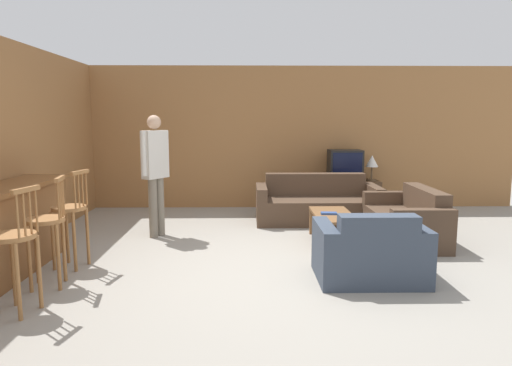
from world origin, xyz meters
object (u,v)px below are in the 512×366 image
object	(u,v)px
couch_far	(317,205)
table_lamp	(372,162)
tv_unit	(344,195)
bar_chair_near	(15,247)
armchair_near	(370,254)
book_on_table	(329,213)
person_by_window	(155,168)
bar_chair_far	(71,216)
loveseat_right	(407,221)
bar_chair_mid	(47,229)
tv	(345,165)
coffee_table	(333,218)

from	to	relation	value
couch_far	table_lamp	size ratio (longest dim) A/B	4.29
couch_far	tv_unit	xyz separation A→B (m)	(0.63, 0.90, -0.00)
bar_chair_near	couch_far	distance (m)	4.64
tv_unit	table_lamp	distance (m)	0.77
table_lamp	tv_unit	bearing A→B (deg)	180.00
couch_far	armchair_near	world-z (taller)	couch_far
bar_chair_near	table_lamp	bearing A→B (deg)	46.08
bar_chair_near	book_on_table	size ratio (longest dim) A/B	5.01
book_on_table	person_by_window	bearing A→B (deg)	169.97
bar_chair_far	couch_far	bearing A→B (deg)	36.06
bar_chair_far	tv_unit	xyz separation A→B (m)	(3.71, 3.14, -0.31)
couch_far	loveseat_right	xyz separation A→B (m)	(1.04, -1.20, -0.00)
person_by_window	loveseat_right	bearing A→B (deg)	-4.90
bar_chair_mid	couch_far	bearing A→B (deg)	42.64
couch_far	bar_chair_mid	bearing A→B (deg)	-137.36
armchair_near	table_lamp	world-z (taller)	table_lamp
bar_chair_near	tv	world-z (taller)	tv
bar_chair_near	bar_chair_far	size ratio (longest dim) A/B	1.00
bar_chair_far	loveseat_right	bearing A→B (deg)	14.22
table_lamp	person_by_window	size ratio (longest dim) A/B	0.27
bar_chair_near	coffee_table	world-z (taller)	bar_chair_near
loveseat_right	coffee_table	world-z (taller)	loveseat_right
bar_chair_far	couch_far	world-z (taller)	bar_chair_far
bar_chair_mid	person_by_window	bearing A→B (deg)	70.65
armchair_near	person_by_window	size ratio (longest dim) A/B	0.64
coffee_table	tv_unit	distance (m)	2.27
loveseat_right	person_by_window	distance (m)	3.53
tv	book_on_table	size ratio (longest dim) A/B	2.69
couch_far	book_on_table	world-z (taller)	couch_far
bar_chair_far	coffee_table	size ratio (longest dim) A/B	1.06
bar_chair_mid	armchair_near	size ratio (longest dim) A/B	1.01
tv	loveseat_right	bearing A→B (deg)	-78.81
bar_chair_near	armchair_near	xyz separation A→B (m)	(3.22, 0.75, -0.31)
bar_chair_far	book_on_table	distance (m)	3.18
bar_chair_near	bar_chair_mid	size ratio (longest dim) A/B	1.00
bar_chair_near	loveseat_right	world-z (taller)	bar_chair_near
tv_unit	person_by_window	distance (m)	3.59
couch_far	coffee_table	world-z (taller)	couch_far
bar_chair_far	table_lamp	xyz separation A→B (m)	(4.20, 3.14, 0.29)
book_on_table	person_by_window	xyz separation A→B (m)	(-2.36, 0.42, 0.56)
couch_far	book_on_table	size ratio (longest dim) A/B	8.98
tv	book_on_table	distance (m)	2.35
armchair_near	loveseat_right	size ratio (longest dim) A/B	0.73
tv_unit	table_lamp	bearing A→B (deg)	0.00
tv	couch_far	bearing A→B (deg)	-125.08
bar_chair_far	coffee_table	bearing A→B (deg)	17.15
couch_far	table_lamp	bearing A→B (deg)	38.84
bar_chair_far	armchair_near	world-z (taller)	bar_chair_far
bar_chair_near	person_by_window	bearing A→B (deg)	75.11
tv_unit	tv	distance (m)	0.55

